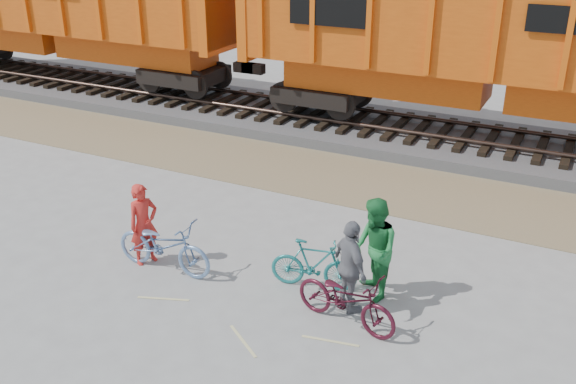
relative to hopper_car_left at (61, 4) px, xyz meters
name	(u,v)px	position (x,y,z in m)	size (l,w,h in m)	color
ground	(238,290)	(12.37, -9.00, -3.01)	(120.00, 120.00, 0.00)	#9E9E99
gravel_strip	(353,180)	(12.37, -3.50, -3.00)	(120.00, 3.00, 0.02)	#8C7757
ballast_bed	(397,133)	(12.37, 0.00, -2.86)	(120.00, 4.00, 0.30)	slate
track	(398,122)	(12.37, 0.00, -2.53)	(120.00, 2.60, 0.24)	black
hopper_car_left	(61,4)	(0.00, 0.00, 0.00)	(14.00, 3.13, 4.65)	black
hopper_car_center	(505,41)	(15.00, 0.00, 0.00)	(14.00, 3.13, 4.65)	black
bicycle_blue	(164,245)	(10.84, -9.00, -2.50)	(0.68, 1.94, 1.02)	#6C8FBE
bicycle_teal	(314,265)	(13.51, -8.32, -2.55)	(0.43, 1.53, 0.92)	#1F7978
bicycle_maroon	(346,299)	(14.41, -9.08, -2.54)	(0.62, 1.79, 0.94)	#45101F
person_solo	(144,224)	(10.34, -8.90, -2.22)	(0.57, 0.37, 1.56)	red
person_man	(374,250)	(14.51, -8.12, -2.11)	(0.87, 0.68, 1.79)	#237F3C
person_woman	(350,267)	(14.31, -8.68, -2.20)	(0.95, 0.40, 1.62)	slate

